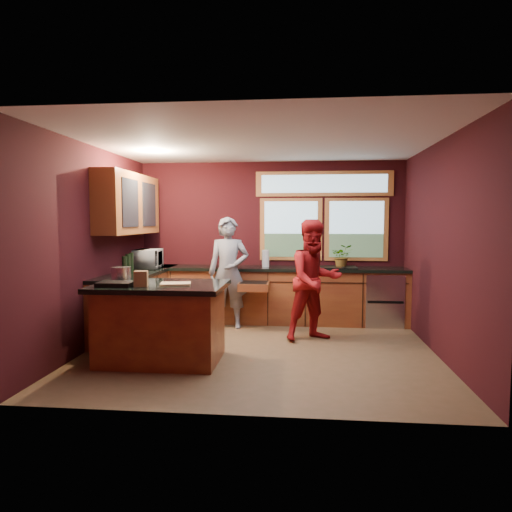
# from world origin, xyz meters

# --- Properties ---
(floor) EXTENTS (4.50, 4.50, 0.00)m
(floor) POSITION_xyz_m (0.00, 0.00, 0.00)
(floor) COLOR brown
(floor) RESTS_ON ground
(room_shell) EXTENTS (4.52, 4.02, 2.71)m
(room_shell) POSITION_xyz_m (-0.60, 0.32, 1.80)
(room_shell) COLOR black
(room_shell) RESTS_ON ground
(back_counter) EXTENTS (4.50, 0.64, 0.93)m
(back_counter) POSITION_xyz_m (0.20, 1.70, 0.46)
(back_counter) COLOR #5A2015
(back_counter) RESTS_ON floor
(left_counter) EXTENTS (0.64, 2.30, 0.93)m
(left_counter) POSITION_xyz_m (-1.95, 0.85, 0.47)
(left_counter) COLOR #5A2015
(left_counter) RESTS_ON floor
(island) EXTENTS (1.55, 1.05, 0.95)m
(island) POSITION_xyz_m (-1.15, -0.54, 0.48)
(island) COLOR #5A2015
(island) RESTS_ON floor
(person_grey) EXTENTS (0.68, 0.48, 1.76)m
(person_grey) POSITION_xyz_m (-0.61, 1.25, 0.88)
(person_grey) COLOR slate
(person_grey) RESTS_ON floor
(person_red) EXTENTS (1.04, 0.96, 1.72)m
(person_red) POSITION_xyz_m (0.72, 0.63, 0.86)
(person_red) COLOR maroon
(person_red) RESTS_ON floor
(microwave) EXTENTS (0.44, 0.60, 0.31)m
(microwave) POSITION_xyz_m (-1.92, 1.25, 1.09)
(microwave) COLOR #999999
(microwave) RESTS_ON left_counter
(potted_plant) EXTENTS (0.34, 0.29, 0.38)m
(potted_plant) POSITION_xyz_m (1.20, 1.75, 1.12)
(potted_plant) COLOR #999999
(potted_plant) RESTS_ON back_counter
(paper_towel) EXTENTS (0.12, 0.12, 0.28)m
(paper_towel) POSITION_xyz_m (-0.06, 1.70, 1.07)
(paper_towel) COLOR silver
(paper_towel) RESTS_ON back_counter
(cutting_board) EXTENTS (0.39, 0.32, 0.02)m
(cutting_board) POSITION_xyz_m (-0.95, -0.59, 0.95)
(cutting_board) COLOR tan
(cutting_board) RESTS_ON island
(stock_pot) EXTENTS (0.24, 0.24, 0.18)m
(stock_pot) POSITION_xyz_m (-1.70, -0.39, 1.03)
(stock_pot) COLOR #BDBCC1
(stock_pot) RESTS_ON island
(paper_bag) EXTENTS (0.17, 0.15, 0.18)m
(paper_bag) POSITION_xyz_m (-1.30, -0.79, 1.03)
(paper_bag) COLOR brown
(paper_bag) RESTS_ON island
(black_tray) EXTENTS (0.40, 0.28, 0.05)m
(black_tray) POSITION_xyz_m (-1.60, -0.79, 0.97)
(black_tray) COLOR black
(black_tray) RESTS_ON island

